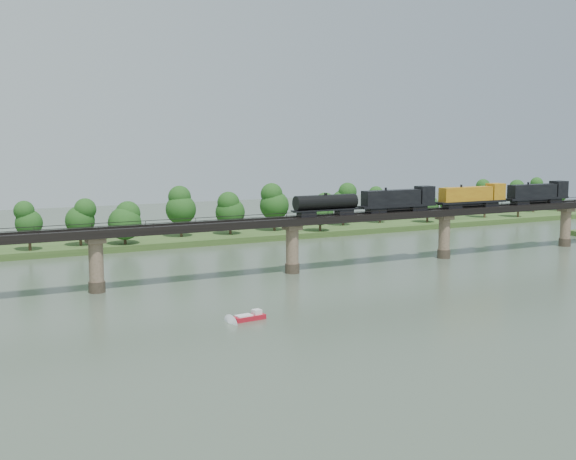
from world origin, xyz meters
name	(u,v)px	position (x,y,z in m)	size (l,w,h in m)	color
ground	(377,302)	(0.00, 0.00, 0.00)	(400.00, 400.00, 0.00)	#3A4939
far_bank	(196,237)	(0.00, 85.00, 0.80)	(300.00, 24.00, 1.60)	#314F1F
bridge	(292,247)	(0.00, 30.00, 5.46)	(236.00, 30.00, 11.50)	#473A2D
bridge_superstructure	(292,216)	(0.00, 30.00, 11.79)	(220.00, 4.90, 0.75)	black
far_treeline	(172,211)	(-8.21, 80.52, 8.83)	(289.06, 17.54, 13.60)	#382619
freight_train	(448,197)	(40.80, 30.00, 14.09)	(78.64, 3.06, 5.41)	black
motorboat	(249,317)	(-24.36, -1.08, 0.50)	(5.39, 2.43, 1.46)	#B01422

